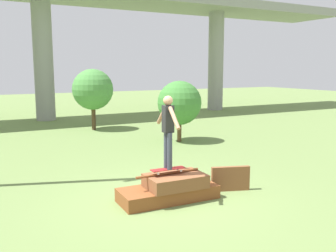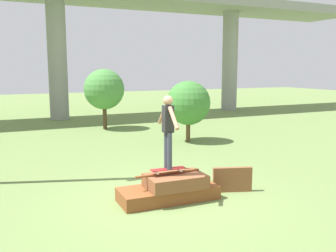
# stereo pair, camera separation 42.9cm
# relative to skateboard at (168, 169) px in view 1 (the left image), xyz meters

# --- Properties ---
(ground_plane) EXTENTS (80.00, 80.00, 0.00)m
(ground_plane) POSITION_rel_skateboard_xyz_m (0.01, 0.02, -0.74)
(ground_plane) COLOR olive
(scrap_pile) EXTENTS (2.32, 1.02, 0.67)m
(scrap_pile) POSITION_rel_skateboard_xyz_m (0.06, -0.01, -0.48)
(scrap_pile) COLOR brown
(scrap_pile) RESTS_ON ground_plane
(scrap_plank_loose) EXTENTS (0.95, 0.42, 0.62)m
(scrap_plank_loose) POSITION_rel_skateboard_xyz_m (1.70, -0.13, -0.43)
(scrap_plank_loose) COLOR brown
(scrap_plank_loose) RESTS_ON ground_plane
(skateboard) EXTENTS (0.83, 0.25, 0.09)m
(skateboard) POSITION_rel_skateboard_xyz_m (0.00, 0.00, 0.00)
(skateboard) COLOR maroon
(skateboard) RESTS_ON scrap_pile
(skater) EXTENTS (0.23, 1.12, 1.67)m
(skater) POSITION_rel_skateboard_xyz_m (0.00, -0.00, 0.98)
(skater) COLOR #383D4C
(skater) RESTS_ON skateboard
(highway_overpass) EXTENTS (44.00, 4.69, 7.62)m
(highway_overpass) POSITION_rel_skateboard_xyz_m (0.01, 15.37, 5.93)
(highway_overpass) COLOR gray
(highway_overpass) RESTS_ON ground_plane
(tree_behind_right) EXTENTS (2.01, 2.01, 3.01)m
(tree_behind_right) POSITION_rel_skateboard_xyz_m (1.48, 10.67, 1.26)
(tree_behind_right) COLOR #4C3823
(tree_behind_right) RESTS_ON ground_plane
(tree_mid_back) EXTENTS (1.82, 1.82, 2.53)m
(tree_mid_back) POSITION_rel_skateboard_xyz_m (3.73, 6.02, 0.87)
(tree_mid_back) COLOR brown
(tree_mid_back) RESTS_ON ground_plane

